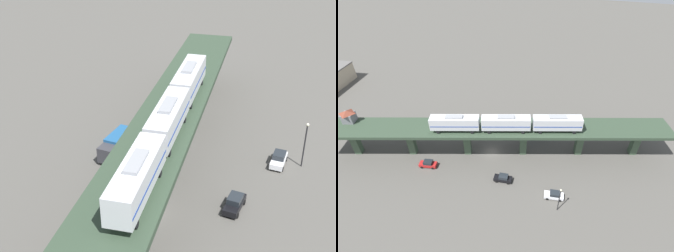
% 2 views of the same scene
% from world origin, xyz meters
% --- Properties ---
extents(ground_plane, '(400.00, 400.00, 0.00)m').
position_xyz_m(ground_plane, '(0.00, 0.00, 0.00)').
color(ground_plane, '#4C4944').
extents(elevated_viaduct, '(34.31, 90.57, 8.80)m').
position_xyz_m(elevated_viaduct, '(0.06, -0.19, 7.52)').
color(elevated_viaduct, '#2C3D2C').
rests_on(elevated_viaduct, ground).
extents(subway_train, '(13.30, 36.45, 4.45)m').
position_xyz_m(subway_train, '(-0.23, -4.14, 11.34)').
color(subway_train, silver).
rests_on(subway_train, elevated_viaduct).
extents(signal_hut, '(4.01, 4.01, 3.40)m').
position_xyz_m(signal_hut, '(-8.30, 36.26, 10.60)').
color(signal_hut, slate).
rests_on(signal_hut, elevated_viaduct).
extents(street_car_red, '(2.57, 4.66, 1.89)m').
position_xyz_m(street_car_red, '(-9.74, 14.03, 0.94)').
color(street_car_red, '#AD1E1E').
rests_on(street_car_red, ground).
extents(street_car_white, '(2.38, 4.59, 1.89)m').
position_xyz_m(street_car_white, '(-10.18, -18.61, 0.94)').
color(street_car_white, silver).
rests_on(street_car_white, ground).
extents(street_car_black, '(2.27, 4.55, 1.89)m').
position_xyz_m(street_car_black, '(-8.74, -5.95, 0.94)').
color(street_car_black, black).
rests_on(street_car_black, ground).
extents(delivery_truck, '(3.03, 7.40, 3.20)m').
position_xyz_m(delivery_truck, '(11.47, -9.15, 1.76)').
color(delivery_truck, '#333338').
rests_on(delivery_truck, ground).
extents(street_lamp, '(0.44, 0.44, 6.94)m').
position_xyz_m(street_lamp, '(-13.17, -19.84, 4.11)').
color(street_lamp, black).
rests_on(street_lamp, ground).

